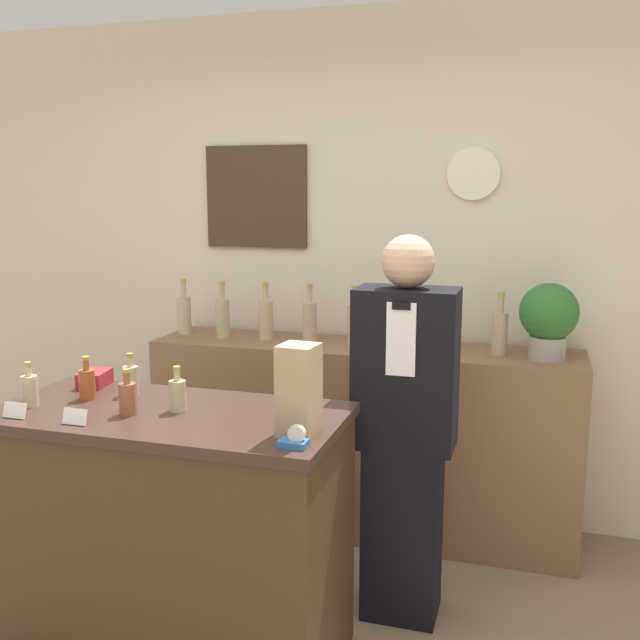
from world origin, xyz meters
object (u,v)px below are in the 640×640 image
(shopkeeper, at_px, (404,432))
(tape_dispenser, at_px, (294,440))
(paper_bag, at_px, (299,390))
(potted_plant, at_px, (549,317))

(shopkeeper, distance_m, tape_dispenser, 0.80)
(shopkeeper, height_order, paper_bag, shopkeeper)
(shopkeeper, xyz_separation_m, potted_plant, (0.55, 0.68, 0.39))
(shopkeeper, bearing_deg, tape_dispenser, -106.33)
(paper_bag, height_order, tape_dispenser, paper_bag)
(potted_plant, height_order, paper_bag, potted_plant)
(shopkeeper, xyz_separation_m, tape_dispenser, (-0.22, -0.74, 0.20))
(paper_bag, xyz_separation_m, tape_dispenser, (0.02, -0.12, -0.13))
(paper_bag, bearing_deg, shopkeeper, 68.88)
(paper_bag, relative_size, tape_dispenser, 3.35)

